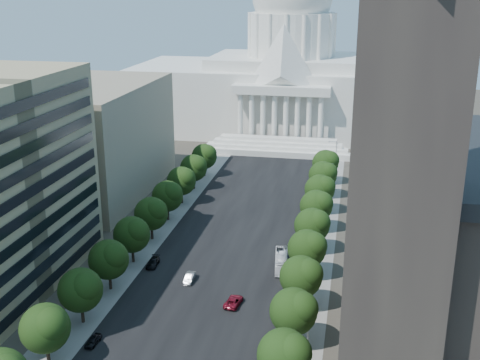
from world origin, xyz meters
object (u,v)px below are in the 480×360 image
Objects in this scene: car_dark_a at (93,341)px; car_silver at (190,278)px; car_red at (234,301)px; car_dark_b at (153,263)px; city_bus at (281,261)px.

car_silver is (9.37, 23.80, 0.09)m from car_dark_a.
car_red reaches higher than car_dark_a.
car_silver reaches higher than car_red.
car_dark_a is at bearing -112.72° from car_silver.
car_dark_a is 25.58m from car_silver.
car_dark_b is 26.31m from city_bus.
car_red is 1.06× the size of car_dark_b.
car_silver is at bearing -157.61° from city_bus.
car_dark_b is 0.48× the size of city_bus.
car_silver is at bearing -27.44° from car_red.
city_bus reaches higher than car_dark_a.
car_red is at bearing -118.09° from city_bus.
car_red is 23.05m from car_dark_b.
city_bus is (16.76, 9.41, 0.68)m from car_silver.
car_dark_b is (0.19, 28.84, 0.07)m from car_dark_a.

